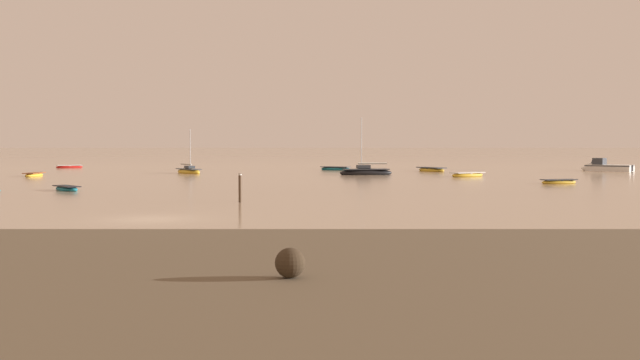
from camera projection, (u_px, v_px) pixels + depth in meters
The scene contains 14 objects.
ground_plane at pixel (149, 219), 38.35m from camera, with size 800.00×800.00×0.00m, color tan.
mudflat_shore at pixel (253, 278), 21.38m from camera, with size 252.94×21.86×0.20m, color brown.
tidal_rock_near at pixel (288, 263), 20.74m from camera, with size 0.81×0.81×0.81m, color #372A1C.
rowboat_moored_0 at pixel (64, 189), 60.47m from camera, with size 2.99×3.29×0.52m.
motorboat_moored_2 at pixel (599, 168), 100.21m from camera, with size 6.48×5.70×2.45m.
rowboat_moored_2 at pixel (465, 175), 84.09m from camera, with size 4.37×3.51×0.67m.
rowboat_moored_3 at pixel (556, 182), 70.35m from camera, with size 3.70×2.22×0.55m.
rowboat_moored_4 at pixel (333, 169), 102.61m from camera, with size 4.39×3.20×0.66m.
rowboat_moored_5 at pixel (429, 170), 98.56m from camera, with size 3.72×4.78×0.73m.
rowboat_moored_6 at pixel (67, 167), 111.10m from camera, with size 3.83×2.89×0.58m.
sailboat_moored_0 at pixel (364, 172), 88.72m from camera, with size 6.27×2.92×6.76m.
rowboat_moored_7 at pixel (32, 175), 84.58m from camera, with size 1.47×3.74×0.58m.
sailboat_moored_1 at pixel (186, 171), 92.58m from camera, with size 4.13×4.86×5.50m.
mooring_post_near at pixel (238, 189), 48.92m from camera, with size 0.22×0.22×1.99m.
Camera 1 is at (8.25, -38.23, 3.84)m, focal length 44.06 mm.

